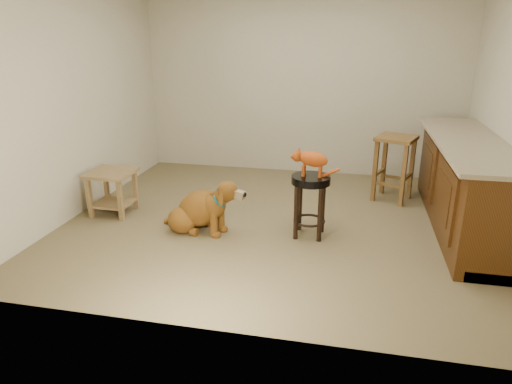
% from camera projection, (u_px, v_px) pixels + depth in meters
% --- Properties ---
extents(floor, '(4.50, 4.00, 0.01)m').
position_uv_depth(floor, '(277.00, 222.00, 5.00)').
color(floor, brown).
rests_on(floor, ground).
extents(room_shell, '(4.54, 4.04, 2.62)m').
position_uv_depth(room_shell, '(279.00, 63.00, 4.45)').
color(room_shell, '#B5AE91').
rests_on(room_shell, ground).
extents(cabinet_run, '(0.70, 2.56, 0.94)m').
position_uv_depth(cabinet_run, '(466.00, 187.00, 4.75)').
color(cabinet_run, '#40230B').
rests_on(cabinet_run, ground).
extents(padded_stool, '(0.39, 0.39, 0.63)m').
position_uv_depth(padded_stool, '(310.00, 194.00, 4.52)').
color(padded_stool, black).
rests_on(padded_stool, ground).
extents(wood_stool, '(0.55, 0.55, 0.79)m').
position_uv_depth(wood_stool, '(394.00, 167.00, 5.54)').
color(wood_stool, brown).
rests_on(wood_stool, ground).
extents(side_table, '(0.48, 0.48, 0.50)m').
position_uv_depth(side_table, '(112.00, 186.00, 5.13)').
color(side_table, brown).
rests_on(side_table, ground).
extents(golden_retriever, '(0.97, 0.53, 0.63)m').
position_uv_depth(golden_retriever, '(201.00, 210.00, 4.70)').
color(golden_retriever, brown).
rests_on(golden_retriever, ground).
extents(tabby_kitten, '(0.49, 0.17, 0.30)m').
position_uv_depth(tabby_kitten, '(311.00, 160.00, 4.41)').
color(tabby_kitten, '#A53F10').
rests_on(tabby_kitten, padded_stool).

